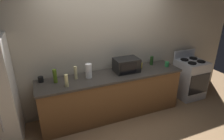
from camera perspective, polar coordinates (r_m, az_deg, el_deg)
The scene contains 13 objects.
ground_plane at distance 3.83m, azimuth 2.38°, elevation -16.13°, with size 8.00×8.00×0.00m, color #93704C.
back_wall at distance 3.87m, azimuth -2.33°, elevation 6.97°, with size 6.40×0.10×2.70m, color #B2A893.
counter_run at distance 3.88m, azimuth -0.00°, elevation -7.49°, with size 2.84×0.64×0.90m.
stove_range at distance 4.91m, azimuth 22.15°, elevation -2.32°, with size 0.60×0.61×1.08m.
microwave at distance 3.78m, azimuth 4.33°, elevation 1.49°, with size 0.48×0.35×0.27m.
paper_towel_roll at distance 3.53m, azimuth -6.97°, elevation -0.25°, with size 0.12×0.12×0.27m, color white.
bottle_wine at distance 4.22m, azimuth 11.73°, elevation 2.76°, with size 0.07×0.07×0.19m, color #1E3F19.
bottle_olive_oil at distance 3.47m, azimuth -16.64°, elevation -1.76°, with size 0.07×0.07×0.24m, color #4C6B19.
bottle_hand_soap at distance 3.52m, azimuth -10.77°, elevation -0.80°, with size 0.06×0.06×0.24m, color beige.
bottle_vinegar at distance 3.28m, azimuth -13.45°, elevation -3.12°, with size 0.06×0.06×0.22m, color beige.
mug_green at distance 4.21m, azimuth 16.06°, elevation 1.69°, with size 0.08×0.08×0.11m, color #2D8C47.
mug_black at distance 3.60m, azimuth -20.48°, elevation -2.63°, with size 0.09×0.09×0.10m, color black.
mug_yellow at distance 4.03m, azimuth 8.43°, elevation 1.38°, with size 0.08×0.08×0.10m, color yellow.
Camera 1 is at (-1.28, -2.69, 2.41)m, focal length 30.65 mm.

